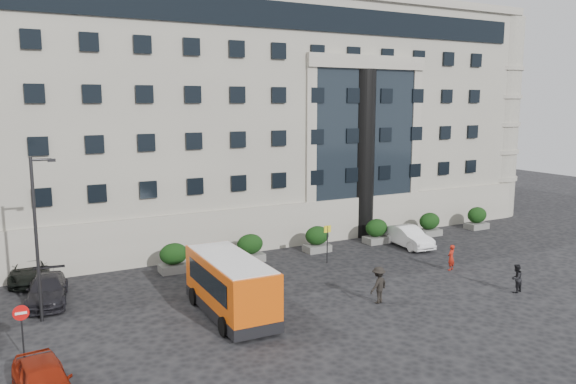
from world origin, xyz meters
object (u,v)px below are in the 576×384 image
Objects in this scene: pedestrian_c at (379,285)px; hedge_d at (376,231)px; no_entry_sign at (21,321)px; parked_car_a at (43,382)px; pedestrian_b at (516,278)px; hedge_e at (429,224)px; parked_car_d at (30,270)px; pedestrian_a at (451,258)px; hedge_a at (174,258)px; bus_stop_sign at (327,238)px; hedge_f at (477,218)px; hedge_b at (250,248)px; parked_car_c at (47,290)px; minibus at (230,284)px; white_taxi at (408,237)px; hedge_c at (317,239)px; street_lamp at (37,233)px.

hedge_d is at bearing -145.74° from pedestrian_c.
no_entry_sign is at bearing -160.24° from hedge_d.
pedestrian_b is at bearing -4.68° from parked_car_a.
parked_car_a is at bearing -156.34° from hedge_e.
parked_car_d is at bearing 175.74° from hedge_e.
hedge_e is 9.39m from pedestrian_a.
hedge_a is 9.94m from bus_stop_sign.
bus_stop_sign reaches higher than hedge_a.
hedge_f is (26.00, 0.00, 0.00)m from hedge_a.
hedge_b is 20.80m from hedge_f.
parked_car_a is at bearing -86.94° from parked_car_c.
hedge_e is 13.61m from pedestrian_b.
minibus is 1.45× the size of parked_car_d.
pedestrian_b is at bearing -38.74° from hedge_a.
parked_car_a is (-29.35, -12.86, -0.18)m from hedge_e.
white_taxi is at bearing -108.54° from pedestrian_b.
hedge_c and hedge_f have the same top height.
pedestrian_a is at bearing -143.16° from hedge_f.
parked_car_a is at bearing -152.17° from minibus.
pedestrian_a is (-0.02, -7.80, -0.11)m from hedge_d.
minibus is at bearing -23.05° from street_lamp.
pedestrian_b reaches higher than parked_car_a.
hedge_d reaches higher than parked_car_d.
hedge_d is 10.40m from hedge_f.
hedge_a is at bearing 180.00° from hedge_d.
hedge_c reaches higher than parked_car_a.
minibus is at bearing -29.60° from parked_car_c.
minibus is (9.40, 0.49, -0.03)m from no_entry_sign.
hedge_a is at bearing -9.37° from parked_car_d.
hedge_e is 0.40× the size of white_taxi.
hedge_f is 13.02m from pedestrian_a.
street_lamp is 23.98m from pedestrian_a.
street_lamp is 1.82× the size of parked_car_a.
hedge_a is 1.00× the size of hedge_c.
pedestrian_c is at bearing -101.52° from bus_stop_sign.
pedestrian_b is (15.76, -12.64, -0.12)m from hedge_a.
hedge_a is 0.39× the size of parked_car_c.
hedge_e is at bearing -143.52° from pedestrian_a.
no_entry_sign is at bearing -160.72° from white_taxi.
white_taxi is 12.36m from pedestrian_c.
hedge_f is 33.57m from parked_car_c.
no_entry_sign is at bearing -148.10° from hedge_b.
bus_stop_sign is at bearing -170.37° from hedge_f.
hedge_c is 1.00× the size of hedge_e.
hedge_b reaches higher than parked_car_a.
no_entry_sign is 0.47× the size of parked_car_d.
hedge_a is 0.26× the size of minibus.
hedge_e is 22.05m from minibus.
hedge_c reaches higher than pedestrian_b.
pedestrian_a is at bearing 6.64° from parked_car_a.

